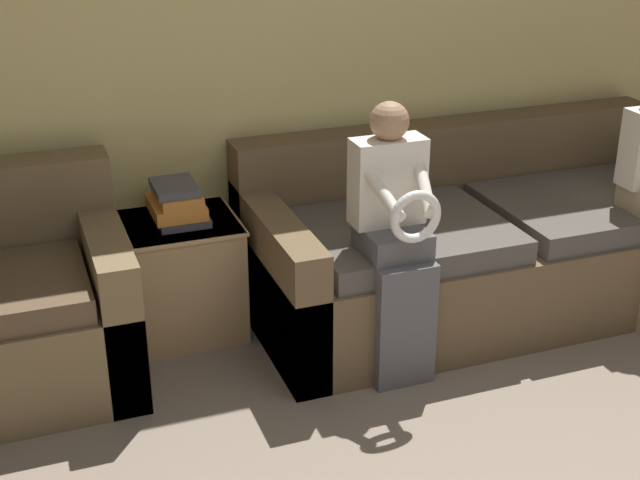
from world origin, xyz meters
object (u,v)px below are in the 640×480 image
at_px(book_stack, 177,203).
at_px(side_shelf, 184,275).
at_px(child_left_seated, 395,233).
at_px(couch_main, 480,245).

bearing_deg(book_stack, side_shelf, -57.77).
bearing_deg(child_left_seated, book_stack, 139.58).
bearing_deg(couch_main, book_stack, 170.60).
relative_size(couch_main, book_stack, 7.66).
bearing_deg(side_shelf, child_left_seated, -40.27).
distance_m(child_left_seated, book_stack, 1.01).
bearing_deg(couch_main, side_shelf, 170.87).
bearing_deg(side_shelf, couch_main, -9.13).
relative_size(couch_main, child_left_seated, 1.94).
xyz_separation_m(child_left_seated, side_shelf, (-0.77, 0.65, -0.36)).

